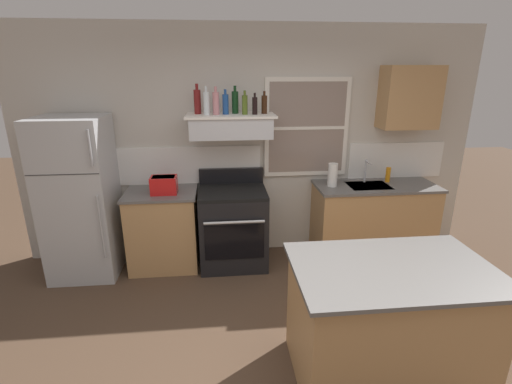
% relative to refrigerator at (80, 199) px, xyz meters
% --- Properties ---
extents(ground_plane, '(16.00, 16.00, 0.00)m').
position_rel_refrigerator_xyz_m(ground_plane, '(1.90, -1.84, -0.88)').
color(ground_plane, '#4C3828').
extents(back_wall, '(5.40, 0.11, 2.70)m').
position_rel_refrigerator_xyz_m(back_wall, '(1.93, 0.39, 0.48)').
color(back_wall, beige).
rests_on(back_wall, ground_plane).
extents(refrigerator, '(0.70, 0.72, 1.75)m').
position_rel_refrigerator_xyz_m(refrigerator, '(0.00, 0.00, 0.00)').
color(refrigerator, '#B7BABC').
rests_on(refrigerator, ground_plane).
extents(counter_left_of_stove, '(0.79, 0.63, 0.91)m').
position_rel_refrigerator_xyz_m(counter_left_of_stove, '(0.85, 0.06, -0.42)').
color(counter_left_of_stove, tan).
rests_on(counter_left_of_stove, ground_plane).
extents(toaster, '(0.30, 0.20, 0.19)m').
position_rel_refrigerator_xyz_m(toaster, '(0.90, -0.01, 0.13)').
color(toaster, red).
rests_on(toaster, counter_left_of_stove).
extents(stove_range, '(0.76, 0.69, 1.09)m').
position_rel_refrigerator_xyz_m(stove_range, '(1.65, 0.02, -0.41)').
color(stove_range, black).
rests_on(stove_range, ground_plane).
extents(range_hood_shelf, '(0.96, 0.52, 0.24)m').
position_rel_refrigerator_xyz_m(range_hood_shelf, '(1.65, 0.12, 0.75)').
color(range_hood_shelf, silver).
extents(bottle_red_label_wine, '(0.07, 0.07, 0.32)m').
position_rel_refrigerator_xyz_m(bottle_red_label_wine, '(1.30, 0.18, 1.00)').
color(bottle_red_label_wine, maroon).
rests_on(bottle_red_label_wine, range_hood_shelf).
extents(bottle_clear_tall, '(0.06, 0.06, 0.30)m').
position_rel_refrigerator_xyz_m(bottle_clear_tall, '(1.40, 0.07, 0.99)').
color(bottle_clear_tall, silver).
rests_on(bottle_clear_tall, range_hood_shelf).
extents(bottle_rose_pink, '(0.07, 0.07, 0.29)m').
position_rel_refrigerator_xyz_m(bottle_rose_pink, '(1.50, 0.09, 0.99)').
color(bottle_rose_pink, '#C67F84').
rests_on(bottle_rose_pink, range_hood_shelf).
extents(bottle_blue_liqueur, '(0.07, 0.07, 0.26)m').
position_rel_refrigerator_xyz_m(bottle_blue_liqueur, '(1.60, 0.11, 0.98)').
color(bottle_blue_liqueur, '#1E478C').
rests_on(bottle_blue_liqueur, range_hood_shelf).
extents(bottle_dark_green_wine, '(0.07, 0.07, 0.29)m').
position_rel_refrigerator_xyz_m(bottle_dark_green_wine, '(1.70, 0.17, 0.99)').
color(bottle_dark_green_wine, '#143819').
rests_on(bottle_dark_green_wine, range_hood_shelf).
extents(bottle_olive_oil_square, '(0.06, 0.06, 0.25)m').
position_rel_refrigerator_xyz_m(bottle_olive_oil_square, '(1.80, 0.07, 0.97)').
color(bottle_olive_oil_square, '#4C601E').
rests_on(bottle_olive_oil_square, range_hood_shelf).
extents(bottle_balsamic_dark, '(0.06, 0.06, 0.23)m').
position_rel_refrigerator_xyz_m(bottle_balsamic_dark, '(1.91, 0.06, 0.96)').
color(bottle_balsamic_dark, black).
rests_on(bottle_balsamic_dark, range_hood_shelf).
extents(bottle_brown_stout, '(0.06, 0.06, 0.24)m').
position_rel_refrigerator_xyz_m(bottle_brown_stout, '(2.02, 0.12, 0.97)').
color(bottle_brown_stout, '#381E0F').
rests_on(bottle_brown_stout, range_hood_shelf).
extents(counter_right_with_sink, '(1.43, 0.63, 0.91)m').
position_rel_refrigerator_xyz_m(counter_right_with_sink, '(3.35, 0.06, -0.42)').
color(counter_right_with_sink, tan).
rests_on(counter_right_with_sink, ground_plane).
extents(sink_faucet, '(0.03, 0.17, 0.28)m').
position_rel_refrigerator_xyz_m(sink_faucet, '(3.25, 0.16, 0.21)').
color(sink_faucet, silver).
rests_on(sink_faucet, counter_right_with_sink).
extents(paper_towel_roll, '(0.11, 0.11, 0.27)m').
position_rel_refrigerator_xyz_m(paper_towel_roll, '(2.81, 0.06, 0.17)').
color(paper_towel_roll, white).
rests_on(paper_towel_roll, counter_right_with_sink).
extents(dish_soap_bottle, '(0.06, 0.06, 0.18)m').
position_rel_refrigerator_xyz_m(dish_soap_bottle, '(3.53, 0.16, 0.12)').
color(dish_soap_bottle, orange).
rests_on(dish_soap_bottle, counter_right_with_sink).
extents(kitchen_island, '(1.40, 0.90, 0.91)m').
position_rel_refrigerator_xyz_m(kitchen_island, '(2.69, -1.80, -0.42)').
color(kitchen_island, tan).
rests_on(kitchen_island, ground_plane).
extents(upper_cabinet_right, '(0.64, 0.32, 0.70)m').
position_rel_refrigerator_xyz_m(upper_cabinet_right, '(3.70, 0.20, 1.02)').
color(upper_cabinet_right, tan).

